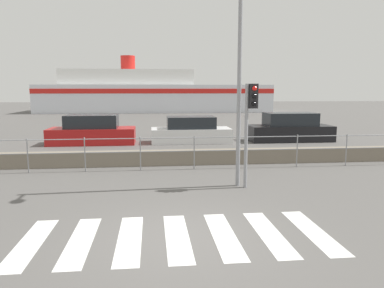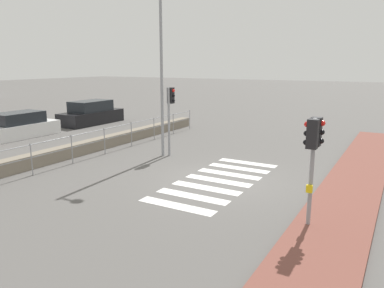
{
  "view_description": "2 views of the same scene",
  "coord_description": "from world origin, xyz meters",
  "px_view_note": "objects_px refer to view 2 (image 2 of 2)",
  "views": [
    {
      "loc": [
        -0.53,
        -6.8,
        2.79
      ],
      "look_at": [
        0.42,
        2.0,
        1.5
      ],
      "focal_mm": 35.0,
      "sensor_mm": 36.0,
      "label": 1
    },
    {
      "loc": [
        -11.22,
        -5.35,
        3.94
      ],
      "look_at": [
        -0.16,
        1.0,
        1.2
      ],
      "focal_mm": 35.0,
      "sensor_mm": 36.0,
      "label": 2
    }
  ],
  "objects_px": {
    "traffic_light_far": "(170,106)",
    "streetlamp": "(164,57)",
    "traffic_light_near": "(313,144)",
    "parked_car_white": "(19,127)",
    "parked_car_black": "(91,114)"
  },
  "relations": [
    {
      "from": "streetlamp",
      "to": "parked_car_white",
      "type": "height_order",
      "value": "streetlamp"
    },
    {
      "from": "traffic_light_far",
      "to": "streetlamp",
      "type": "height_order",
      "value": "streetlamp"
    },
    {
      "from": "traffic_light_near",
      "to": "parked_car_white",
      "type": "xyz_separation_m",
      "value": [
        3.97,
        16.43,
        -1.54
      ]
    },
    {
      "from": "traffic_light_far",
      "to": "streetlamp",
      "type": "distance_m",
      "value": 2.08
    },
    {
      "from": "streetlamp",
      "to": "parked_car_black",
      "type": "height_order",
      "value": "streetlamp"
    },
    {
      "from": "traffic_light_near",
      "to": "parked_car_black",
      "type": "distance_m",
      "value": 18.99
    },
    {
      "from": "traffic_light_near",
      "to": "traffic_light_far",
      "type": "height_order",
      "value": "traffic_light_far"
    },
    {
      "from": "streetlamp",
      "to": "parked_car_white",
      "type": "bearing_deg",
      "value": 92.52
    },
    {
      "from": "traffic_light_near",
      "to": "parked_car_white",
      "type": "bearing_deg",
      "value": 76.43
    },
    {
      "from": "streetlamp",
      "to": "parked_car_white",
      "type": "distance_m",
      "value": 10.02
    },
    {
      "from": "traffic_light_far",
      "to": "parked_car_white",
      "type": "relative_size",
      "value": 0.7
    },
    {
      "from": "streetlamp",
      "to": "parked_car_black",
      "type": "relative_size",
      "value": 1.56
    },
    {
      "from": "traffic_light_near",
      "to": "traffic_light_far",
      "type": "relative_size",
      "value": 0.92
    },
    {
      "from": "streetlamp",
      "to": "parked_car_white",
      "type": "xyz_separation_m",
      "value": [
        -0.41,
        9.32,
        -3.64
      ]
    },
    {
      "from": "traffic_light_near",
      "to": "streetlamp",
      "type": "bearing_deg",
      "value": 58.39
    }
  ]
}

